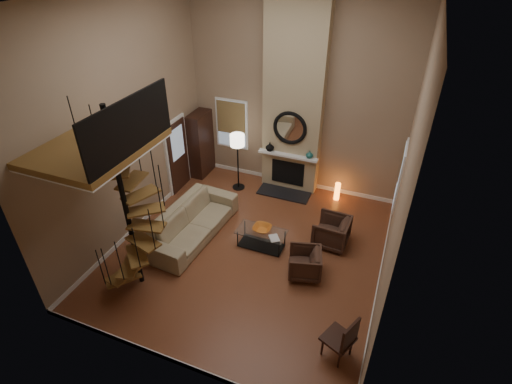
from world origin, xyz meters
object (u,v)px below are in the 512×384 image
at_px(sofa, 192,221).
at_px(armchair_far, 308,263).
at_px(hutch, 201,145).
at_px(armchair_near, 334,232).
at_px(side_chair, 343,338).
at_px(floor_lamp, 237,145).
at_px(coffee_table, 261,237).
at_px(accent_lamp, 337,192).

height_order(sofa, armchair_far, sofa).
distance_m(hutch, armchair_near, 4.96).
height_order(hutch, side_chair, hutch).
xyz_separation_m(hutch, floor_lamp, (1.40, -0.41, 0.46)).
height_order(coffee_table, side_chair, side_chair).
height_order(sofa, floor_lamp, floor_lamp).
relative_size(armchair_far, side_chair, 0.69).
bearing_deg(coffee_table, floor_lamp, 125.63).
relative_size(coffee_table, side_chair, 1.15).
relative_size(hutch, armchair_near, 2.52).
bearing_deg(armchair_far, coffee_table, -127.98).
xyz_separation_m(armchair_near, side_chair, (0.78, -2.99, 0.17)).
height_order(hutch, sofa, hutch).
bearing_deg(hutch, side_chair, -42.26).
bearing_deg(armchair_near, accent_lamp, -167.37).
height_order(armchair_far, accent_lamp, armchair_far).
height_order(sofa, armchair_near, sofa).
height_order(hutch, armchair_near, hutch).
relative_size(armchair_near, armchair_far, 1.15).
distance_m(hutch, sofa, 3.10).
relative_size(hutch, armchair_far, 2.90).
bearing_deg(floor_lamp, armchair_near, -24.74).
bearing_deg(coffee_table, accent_lamp, 64.68).
relative_size(armchair_near, coffee_table, 0.70).
xyz_separation_m(armchair_far, coffee_table, (-1.28, 0.53, -0.07)).
bearing_deg(floor_lamp, hutch, 163.70).
height_order(accent_lamp, side_chair, side_chair).
bearing_deg(sofa, armchair_far, -92.22).
bearing_deg(hutch, armchair_near, -22.25).
relative_size(armchair_near, side_chair, 0.80).
height_order(sofa, side_chair, side_chair).
bearing_deg(coffee_table, armchair_far, -22.36).
distance_m(armchair_near, accent_lamp, 1.96).
height_order(coffee_table, floor_lamp, floor_lamp).
distance_m(sofa, coffee_table, 1.76).
bearing_deg(armchair_near, side_chair, 17.52).
xyz_separation_m(armchair_far, floor_lamp, (-2.84, 2.71, 1.06)).
distance_m(armchair_near, armchair_far, 1.29).
relative_size(sofa, accent_lamp, 5.11).
distance_m(floor_lamp, accent_lamp, 3.09).
xyz_separation_m(armchair_near, floor_lamp, (-3.15, 1.45, 1.06)).
bearing_deg(accent_lamp, floor_lamp, -170.44).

